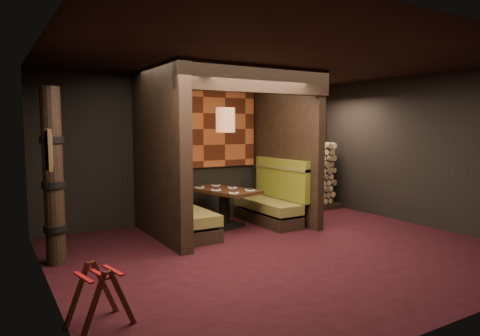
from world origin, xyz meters
name	(u,v)px	position (x,y,z in m)	size (l,w,h in m)	color
floor	(284,251)	(0.00, 0.00, -0.01)	(6.50, 5.50, 0.02)	black
ceiling	(286,58)	(0.00, 0.00, 2.86)	(6.50, 5.50, 0.02)	black
wall_back	(203,149)	(0.00, 2.76, 1.43)	(6.50, 0.02, 2.85)	black
wall_front	(465,175)	(0.00, -2.76, 1.43)	(6.50, 0.02, 2.85)	black
wall_left	(46,168)	(-3.26, 0.00, 1.43)	(0.02, 5.50, 2.85)	black
wall_right	(424,150)	(3.26, 0.00, 1.43)	(0.02, 5.50, 2.85)	black
partition_left	(159,154)	(-1.35, 1.65, 1.43)	(0.20, 2.20, 2.85)	black
partition_right	(286,149)	(1.30, 1.70, 1.43)	(0.15, 2.10, 2.85)	black
header_beam	(258,79)	(-0.02, 0.70, 2.63)	(2.85, 0.18, 0.44)	black
tapa_back_panel	(203,129)	(-0.02, 2.71, 1.82)	(2.40, 0.06, 1.55)	#9E4C22
tapa_side_panel	(162,128)	(-1.23, 1.82, 1.85)	(0.04, 1.85, 1.45)	#9E4C22
lacquer_shelf	(178,162)	(-0.60, 2.65, 1.18)	(0.60, 0.12, 0.07)	#580C0A
booth_bench_left	(182,212)	(-0.96, 1.65, 0.40)	(0.68, 1.60, 1.14)	black
booth_bench_right	(272,202)	(0.93, 1.65, 0.40)	(0.68, 1.60, 1.14)	black
dining_table	(224,201)	(-0.01, 1.85, 0.48)	(1.05, 1.49, 0.71)	black
place_settings	(224,188)	(-0.01, 1.85, 0.72)	(0.82, 1.18, 0.03)	white
pendant_lamp	(225,120)	(-0.01, 1.80, 1.99)	(0.35, 0.35, 1.08)	brown
framed_picture	(48,150)	(-3.22, 0.10, 1.62)	(0.05, 0.36, 0.46)	olive
luggage_rack	(99,294)	(-2.97, -1.05, 0.31)	(0.64, 0.51, 0.62)	#421C0E
totem_column	(53,178)	(-3.05, 1.10, 1.19)	(0.31, 0.31, 2.40)	black
firewood_stack	(303,177)	(2.29, 2.35, 0.75)	(1.73, 0.70, 1.50)	black
mosaic_header	(294,130)	(2.29, 2.68, 1.78)	(1.83, 0.10, 0.56)	maroon
bay_front_post	(282,148)	(1.39, 1.96, 1.43)	(0.08, 0.08, 2.85)	black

